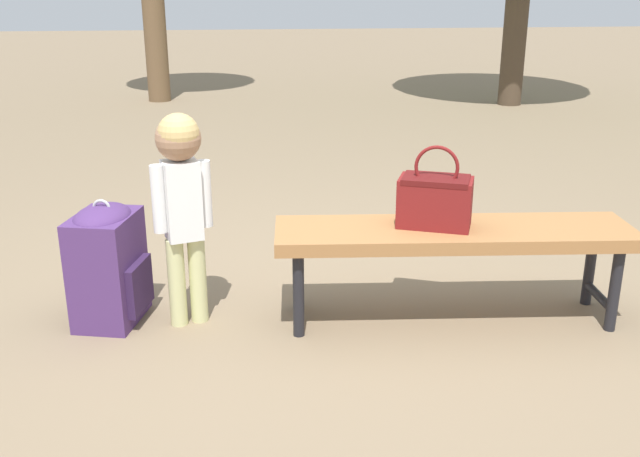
{
  "coord_description": "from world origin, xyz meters",
  "views": [
    {
      "loc": [
        0.34,
        3.0,
        1.5
      ],
      "look_at": [
        -0.01,
        -0.01,
        0.45
      ],
      "focal_mm": 40.67,
      "sensor_mm": 36.0,
      "label": 1
    }
  ],
  "objects_px": {
    "park_bench": "(454,239)",
    "handbag": "(435,199)",
    "backpack_large": "(108,261)",
    "child_standing": "(181,187)"
  },
  "relations": [
    {
      "from": "child_standing",
      "to": "backpack_large",
      "type": "relative_size",
      "value": 1.66
    },
    {
      "from": "park_bench",
      "to": "child_standing",
      "type": "height_order",
      "value": "child_standing"
    },
    {
      "from": "park_bench",
      "to": "child_standing",
      "type": "bearing_deg",
      "value": -4.88
    },
    {
      "from": "park_bench",
      "to": "handbag",
      "type": "bearing_deg",
      "value": -17.85
    },
    {
      "from": "park_bench",
      "to": "backpack_large",
      "type": "distance_m",
      "value": 1.56
    },
    {
      "from": "child_standing",
      "to": "park_bench",
      "type": "bearing_deg",
      "value": 175.12
    },
    {
      "from": "handbag",
      "to": "backpack_large",
      "type": "height_order",
      "value": "handbag"
    },
    {
      "from": "park_bench",
      "to": "handbag",
      "type": "xyz_separation_m",
      "value": [
        0.09,
        -0.03,
        0.18
      ]
    },
    {
      "from": "park_bench",
      "to": "handbag",
      "type": "height_order",
      "value": "handbag"
    },
    {
      "from": "handbag",
      "to": "child_standing",
      "type": "xyz_separation_m",
      "value": [
        1.11,
        -0.07,
        0.07
      ]
    }
  ]
}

